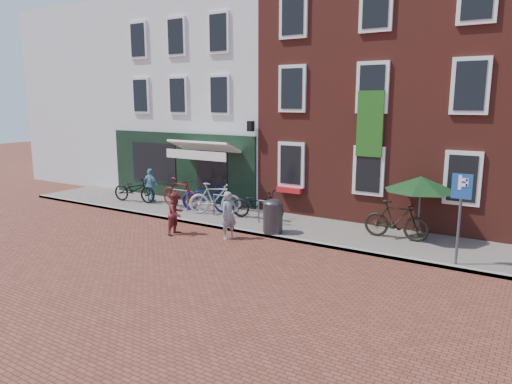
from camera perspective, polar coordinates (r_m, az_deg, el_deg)
The scene contains 17 objects.
ground at distance 15.96m, azimuth -2.40°, elevation -4.88°, with size 80.00×80.00×0.00m, color brown.
sidewalk at distance 16.68m, azimuth 3.37°, elevation -4.02°, with size 24.00×3.00×0.10m, color slate.
building_stucco at distance 23.96m, azimuth -2.89°, elevation 11.29°, with size 8.00×8.00×9.00m, color silver.
building_brick_mid at distance 20.77m, azimuth 13.54°, elevation 12.44°, with size 6.00×8.00×10.00m, color maroon.
filler_left at distance 28.92m, azimuth -15.39°, elevation 10.86°, with size 7.00×8.00×9.00m, color silver.
litter_bin at distance 15.38m, azimuth 2.05°, elevation -2.73°, with size 0.65×0.65×1.19m.
parking_sign at distance 13.27m, azimuth 23.54°, elevation -1.24°, with size 0.50×0.08×2.43m.
parasol at distance 15.31m, azimuth 19.36°, elevation 1.28°, with size 2.22×2.22×2.09m.
woman at distance 15.05m, azimuth -3.28°, elevation -2.84°, with size 0.56×0.37×1.54m, color gray.
boy at distance 15.77m, azimuth -9.67°, elevation -2.59°, with size 0.68×0.53×1.41m, color maroon.
cafe_person at distance 20.56m, azimuth -12.64°, elevation 0.79°, with size 0.85×0.35×1.44m, color #6EA5BD.
bicycle_0 at distance 20.77m, azimuth -14.52°, elevation 0.31°, with size 0.72×2.07×1.09m, color black.
bicycle_1 at distance 19.27m, azimuth -9.24°, elevation -0.11°, with size 0.57×2.01×1.21m, color #551014.
bicycle_2 at distance 18.51m, azimuth -6.05°, elevation -0.67°, with size 0.72×2.07×1.09m, color #0A065D.
bicycle_3 at distance 17.98m, azimuth -4.99°, elevation -0.80°, with size 0.57×2.01×1.21m, color #B2B1B4.
bicycle_4 at distance 17.20m, azimuth 0.18°, elevation -1.50°, with size 0.72×2.07×1.09m, color black.
bicycle_5 at distance 15.33m, azimuth 16.61°, elevation -3.29°, with size 0.57×2.01×1.21m, color black.
Camera 1 is at (8.72, -12.65, 4.35)m, focal length 33.02 mm.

